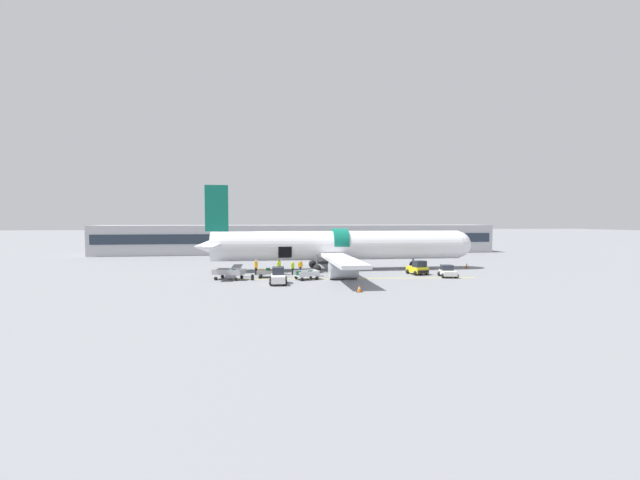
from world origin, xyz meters
The scene contains 17 objects.
ground_plane centered at (0.00, 0.00, 0.00)m, with size 500.00×500.00×0.00m, color slate.
apron_marking_line centered at (3.11, -3.51, 0.00)m, with size 27.54×2.48×0.01m.
terminal_strip centered at (0.00, 33.29, 2.85)m, with size 79.27×8.89×5.70m.
airplane centered at (2.22, 4.65, 3.17)m, with size 37.51×32.40×11.14m.
baggage_tug_lead centered at (14.02, -3.75, 0.60)m, with size 2.30×2.91×1.38m.
baggage_tug_mid centered at (11.38, -1.23, 0.73)m, with size 2.50×2.84×1.72m.
baggage_tug_rear centered at (-5.79, -6.24, 0.74)m, with size 1.95×3.17×1.73m.
baggage_cart_loading centered at (-6.59, -1.28, 0.50)m, with size 3.97×2.18×1.09m.
baggage_cart_queued centered at (-2.53, -3.45, 0.49)m, with size 3.56×2.57×0.99m.
baggage_cart_empty centered at (-11.08, -2.39, 0.63)m, with size 4.32×2.74×1.21m.
ground_crew_loader_a centered at (-3.84, 0.44, 0.90)m, with size 0.55×0.55×1.71m.
ground_crew_loader_b centered at (-5.48, 1.53, 0.96)m, with size 0.59×0.59×1.83m.
ground_crew_driver centered at (-8.27, 1.03, 0.97)m, with size 0.57×0.61×1.85m.
ground_crew_supervisor centered at (-2.81, 1.66, 0.88)m, with size 0.57×0.39×1.66m.
suitcase_on_tarmac_upright centered at (-8.54, -3.33, 0.28)m, with size 0.34×0.18×0.66m.
safety_cone_nose centered at (20.66, 4.16, 0.35)m, with size 0.51×0.51×0.75m.
safety_cone_engine_left centered at (1.51, -11.84, 0.31)m, with size 0.56×0.56×0.66m.
Camera 1 is at (-6.92, -46.93, 6.56)m, focal length 22.00 mm.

